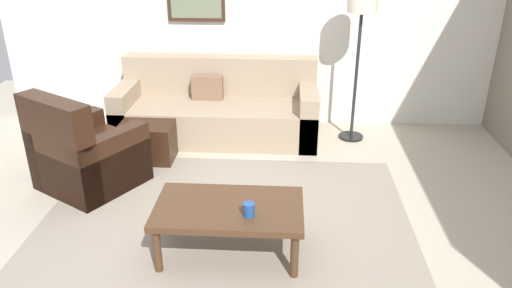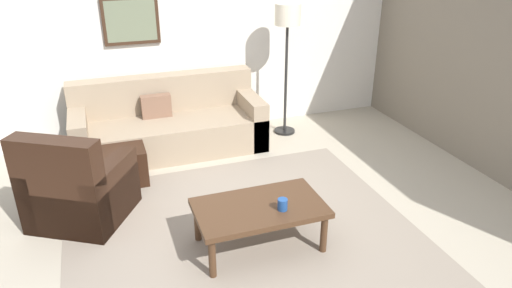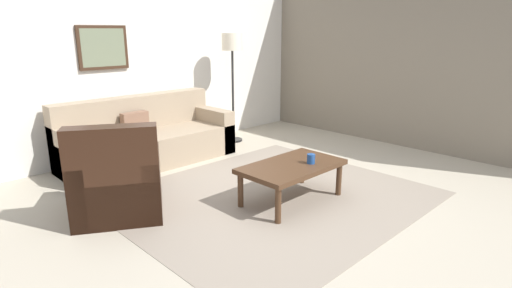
% 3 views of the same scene
% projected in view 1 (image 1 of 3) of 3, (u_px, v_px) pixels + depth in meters
% --- Properties ---
extents(ground_plane, '(8.00, 8.00, 0.00)m').
position_uv_depth(ground_plane, '(223.00, 234.00, 4.00)').
color(ground_plane, '#B2A893').
extents(rear_partition, '(6.00, 0.12, 2.80)m').
position_uv_depth(rear_partition, '(247.00, 7.00, 5.78)').
color(rear_partition, silver).
rests_on(rear_partition, ground_plane).
extents(area_rug, '(3.13, 2.76, 0.01)m').
position_uv_depth(area_rug, '(223.00, 234.00, 4.00)').
color(area_rug, gray).
rests_on(area_rug, ground_plane).
extents(couch_main, '(2.29, 0.93, 0.88)m').
position_uv_depth(couch_main, '(218.00, 110.00, 5.79)').
color(couch_main, gray).
rests_on(couch_main, ground_plane).
extents(armchair_leather, '(1.10, 1.10, 0.95)m').
position_uv_depth(armchair_leather, '(84.00, 158.00, 4.59)').
color(armchair_leather, black).
rests_on(armchair_leather, ground_plane).
extents(ottoman, '(0.56, 0.56, 0.40)m').
position_uv_depth(ottoman, '(149.00, 139.00, 5.26)').
color(ottoman, black).
rests_on(ottoman, ground_plane).
extents(coffee_table, '(1.10, 0.64, 0.41)m').
position_uv_depth(coffee_table, '(229.00, 212.00, 3.64)').
color(coffee_table, '#472D1C').
rests_on(coffee_table, ground_plane).
extents(cup, '(0.08, 0.08, 0.10)m').
position_uv_depth(cup, '(249.00, 210.00, 3.48)').
color(cup, '#1E478C').
rests_on(cup, coffee_table).
extents(lamp_standing, '(0.32, 0.32, 1.71)m').
position_uv_depth(lamp_standing, '(361.00, 16.00, 5.20)').
color(lamp_standing, black).
rests_on(lamp_standing, ground_plane).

